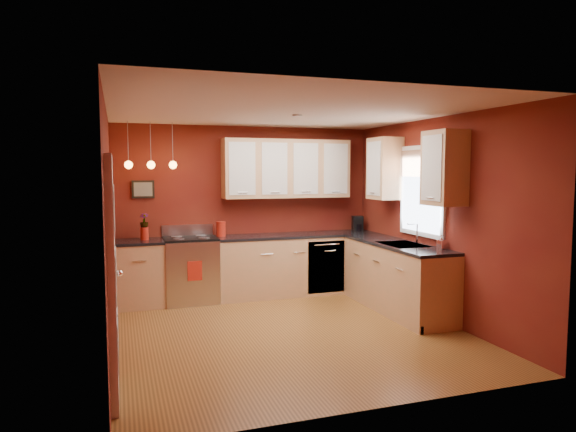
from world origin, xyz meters
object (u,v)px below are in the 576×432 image
object	(u,v)px
sink	(403,246)
red_canister	(221,229)
coffee_maker	(358,224)
soap_pump	(441,242)
gas_range	(191,269)

from	to	relation	value
sink	red_canister	world-z (taller)	sink
coffee_maker	soap_pump	world-z (taller)	coffee_maker
gas_range	coffee_maker	bearing A→B (deg)	2.00
gas_range	red_canister	world-z (taller)	red_canister
gas_range	sink	xyz separation A→B (m)	(2.62, -1.50, 0.43)
sink	soap_pump	distance (m)	0.60
gas_range	soap_pump	size ratio (longest dim) A/B	6.13
coffee_maker	sink	bearing A→B (deg)	-81.47
coffee_maker	soap_pump	bearing A→B (deg)	-74.82
coffee_maker	soap_pump	distance (m)	2.15
sink	coffee_maker	world-z (taller)	sink
gas_range	sink	world-z (taller)	sink
sink	red_canister	xyz separation A→B (m)	(-2.15, 1.59, 0.14)
red_canister	coffee_maker	xyz separation A→B (m)	(2.26, 0.01, -0.00)
red_canister	coffee_maker	bearing A→B (deg)	0.19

